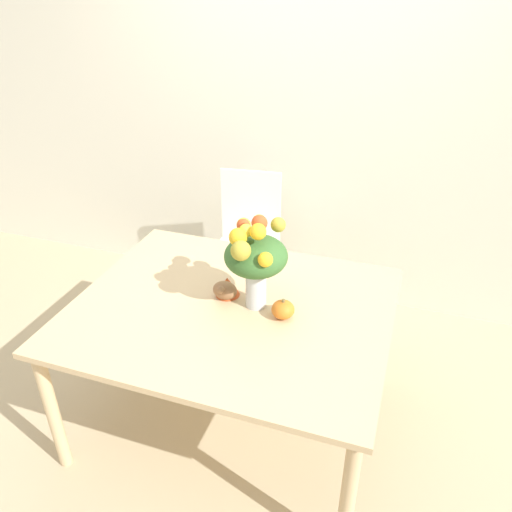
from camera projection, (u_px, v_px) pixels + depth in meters
ground_plane at (234, 416)px, 2.70m from camera, size 12.00×12.00×0.00m
wall_back at (308, 106)px, 3.15m from camera, size 8.00×0.06×2.70m
dining_table at (232, 319)px, 2.37m from camera, size 1.47×1.20×0.73m
flower_vase at (255, 257)px, 2.21m from camera, size 0.29×0.35×0.46m
pumpkin at (283, 309)px, 2.25m from camera, size 0.10×0.10×0.10m
turkey_figurine at (226, 288)px, 2.39m from camera, size 0.12×0.16×0.10m
dining_chair_near_window at (247, 245)px, 3.31m from camera, size 0.47×0.47×0.98m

